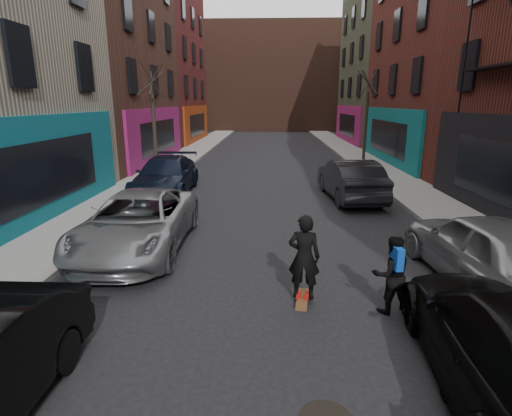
# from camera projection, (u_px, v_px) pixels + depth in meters

# --- Properties ---
(sidewalk_left) EXTENTS (2.50, 84.00, 0.13)m
(sidewalk_left) POSITION_uv_depth(u_px,v_px,m) (196.00, 149.00, 33.19)
(sidewalk_left) COLOR gray
(sidewalk_left) RESTS_ON ground
(sidewalk_right) EXTENTS (2.50, 84.00, 0.13)m
(sidewalk_right) POSITION_uv_depth(u_px,v_px,m) (348.00, 150.00, 32.75)
(sidewalk_right) COLOR gray
(sidewalk_right) RESTS_ON ground
(building_far) EXTENTS (40.00, 10.00, 14.00)m
(building_far) POSITION_uv_depth(u_px,v_px,m) (272.00, 79.00, 56.28)
(building_far) COLOR #47281E
(building_far) RESTS_ON ground
(tree_left_far) EXTENTS (2.00, 2.00, 6.50)m
(tree_left_far) POSITION_uv_depth(u_px,v_px,m) (153.00, 112.00, 20.75)
(tree_left_far) COLOR black
(tree_left_far) RESTS_ON sidewalk_left
(tree_right_far) EXTENTS (2.00, 2.00, 6.80)m
(tree_right_far) POSITION_uv_depth(u_px,v_px,m) (367.00, 107.00, 26.07)
(tree_right_far) COLOR black
(tree_right_far) RESTS_ON sidewalk_right
(parked_left_far) EXTENTS (2.66, 5.57, 1.53)m
(parked_left_far) POSITION_uv_depth(u_px,v_px,m) (138.00, 222.00, 10.74)
(parked_left_far) COLOR gray
(parked_left_far) RESTS_ON ground
(parked_left_end) EXTENTS (2.34, 5.53, 1.59)m
(parked_left_end) POSITION_uv_depth(u_px,v_px,m) (166.00, 176.00, 17.23)
(parked_left_end) COLOR black
(parked_left_end) RESTS_ON ground
(parked_right_far) EXTENTS (2.27, 4.94, 1.64)m
(parked_right_far) POSITION_uv_depth(u_px,v_px,m) (486.00, 249.00, 8.62)
(parked_right_far) COLOR gray
(parked_right_far) RESTS_ON ground
(parked_right_end) EXTENTS (2.15, 5.12, 1.64)m
(parked_right_end) POSITION_uv_depth(u_px,v_px,m) (350.00, 179.00, 16.34)
(parked_right_end) COLOR black
(parked_right_end) RESTS_ON ground
(skateboard) EXTENTS (0.34, 0.82, 0.10)m
(skateboard) POSITION_uv_depth(u_px,v_px,m) (303.00, 299.00, 8.05)
(skateboard) COLOR brown
(skateboard) RESTS_ON ground
(skateboarder) EXTENTS (0.69, 0.51, 1.73)m
(skateboarder) POSITION_uv_depth(u_px,v_px,m) (304.00, 257.00, 7.82)
(skateboarder) COLOR black
(skateboarder) RESTS_ON skateboard
(pedestrian) EXTENTS (0.81, 0.67, 1.52)m
(pedestrian) POSITION_uv_depth(u_px,v_px,m) (391.00, 274.00, 7.49)
(pedestrian) COLOR black
(pedestrian) RESTS_ON ground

